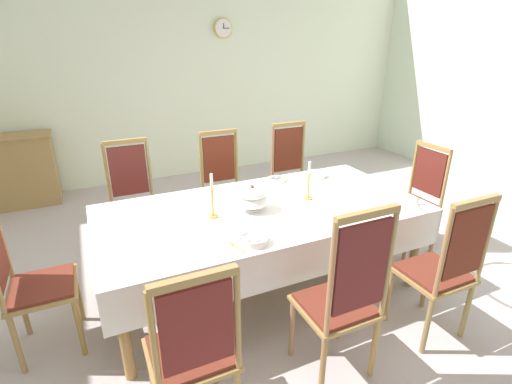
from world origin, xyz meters
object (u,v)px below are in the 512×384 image
at_px(chair_head_east, 416,196).
at_px(candlestick_west, 212,200).
at_px(bowl_near_right, 254,239).
at_px(chair_north_c, 293,174).
at_px(soup_tureen, 252,198).
at_px(chair_south_b, 344,296).
at_px(bowl_far_left, 316,174).
at_px(dining_table, 263,216).
at_px(chair_head_west, 28,278).
at_px(chair_south_a, 193,350).
at_px(candlestick_east, 309,185).
at_px(spoon_secondary, 233,245).
at_px(chair_north_a, 134,200).
at_px(mounted_clock, 223,28).
at_px(bowl_far_right, 246,187).
at_px(spoon_primary, 286,178).
at_px(bowl_near_left, 276,179).
at_px(chair_north_b, 224,185).
at_px(chair_south_c, 443,267).

relative_size(chair_head_east, candlestick_west, 3.07).
height_order(chair_head_east, bowl_near_right, chair_head_east).
xyz_separation_m(chair_head_east, bowl_near_right, (-1.98, -0.48, 0.23)).
bearing_deg(chair_north_c, soup_tureen, 46.93).
height_order(chair_south_b, bowl_far_left, chair_south_b).
relative_size(dining_table, chair_head_west, 2.29).
relative_size(chair_south_a, bowl_near_right, 5.49).
xyz_separation_m(chair_head_west, candlestick_east, (2.10, 0.00, 0.31)).
xyz_separation_m(bowl_far_left, spoon_secondary, (-1.22, -0.90, -0.02)).
bearing_deg(soup_tureen, chair_north_a, 127.38).
bearing_deg(dining_table, mounted_clock, 74.82).
height_order(bowl_near_right, bowl_far_left, same).
height_order(bowl_near_right, bowl_far_right, bowl_near_right).
bearing_deg(spoon_primary, bowl_far_right, -172.81).
relative_size(bowl_near_left, bowl_far_right, 1.13).
height_order(chair_south_a, bowl_far_right, chair_south_a).
height_order(chair_north_b, spoon_secondary, chair_north_b).
distance_m(soup_tureen, mounted_clock, 3.51).
bearing_deg(chair_north_c, bowl_far_left, 82.39).
relative_size(chair_north_a, chair_south_c, 1.01).
xyz_separation_m(bowl_far_left, bowl_far_right, (-0.74, 0.00, -0.01)).
bearing_deg(mounted_clock, dining_table, -105.18).
relative_size(chair_north_a, chair_head_west, 1.02).
distance_m(chair_south_b, bowl_near_left, 1.56).
distance_m(chair_head_west, bowl_near_left, 2.12).
relative_size(chair_south_c, bowl_near_left, 6.46).
height_order(chair_north_a, bowl_near_right, chair_north_a).
height_order(dining_table, bowl_far_right, bowl_far_right).
bearing_deg(spoon_primary, mounted_clock, 80.03).
xyz_separation_m(chair_south_b, chair_north_b, (0.00, 2.05, -0.02)).
distance_m(chair_north_a, chair_head_west, 1.30).
relative_size(bowl_near_left, bowl_far_left, 0.90).
bearing_deg(chair_north_c, bowl_far_right, 35.54).
distance_m(chair_south_b, chair_south_c, 0.83).
relative_size(chair_north_c, candlestick_west, 3.29).
relative_size(candlestick_east, spoon_secondary, 1.90).
bearing_deg(candlestick_east, chair_north_a, 141.65).
xyz_separation_m(chair_south_a, bowl_near_right, (0.58, 0.54, 0.22)).
height_order(chair_north_c, bowl_far_right, chair_north_c).
distance_m(dining_table, bowl_near_left, 0.62).
distance_m(chair_south_a, chair_south_c, 1.74).
distance_m(chair_head_east, spoon_secondary, 2.17).
bearing_deg(chair_north_b, spoon_primary, 131.42).
bearing_deg(chair_north_b, bowl_near_left, 121.96).
distance_m(chair_north_b, spoon_secondary, 1.56).
bearing_deg(chair_north_c, bowl_near_left, 47.64).
relative_size(chair_north_a, candlestick_east, 3.45).
bearing_deg(chair_north_a, chair_north_c, -179.99).
height_order(chair_south_a, spoon_secondary, chair_south_a).
bearing_deg(bowl_far_right, soup_tureen, -107.56).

